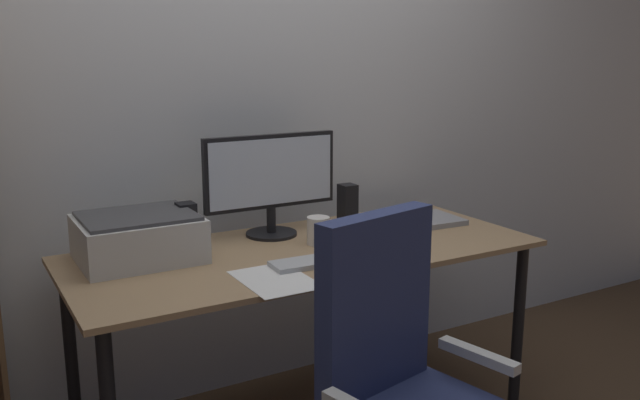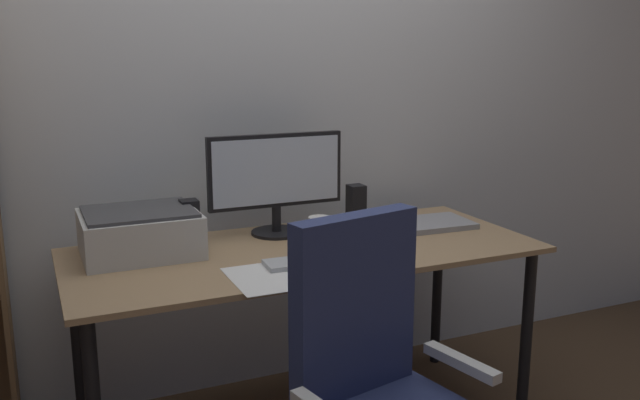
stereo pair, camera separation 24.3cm
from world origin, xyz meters
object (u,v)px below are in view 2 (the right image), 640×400
Objects in this scene: keyboard at (307,262)px; printer at (140,232)px; monitor at (276,177)px; mouse at (363,250)px; speaker_left at (190,222)px; speaker_right at (356,205)px; laptop at (431,223)px; desk at (305,268)px; coffee_mug at (320,230)px.

keyboard is 0.72× the size of printer.
monitor reaches higher than mouse.
speaker_right is (0.69, 0.00, 0.00)m from speaker_left.
speaker_left reaches higher than laptop.
speaker_right is (0.35, -0.01, -0.14)m from monitor.
speaker_right reaches higher than printer.
speaker_left is (-0.35, -0.01, -0.14)m from monitor.
monitor is (-0.03, 0.22, 0.31)m from desk.
speaker_left reaches higher than coffee_mug.
printer reaches higher than desk.
speaker_left is 0.20m from printer.
speaker_left is at bearing 149.96° from desk.
coffee_mug is 0.31m from speaker_right.
coffee_mug is at bearing -63.34° from monitor.
laptop is 1.88× the size of speaker_left.
keyboard is 0.25m from coffee_mug.
speaker_right is at bearing 3.25° from printer.
desk is at bearing -159.83° from coffee_mug.
mouse is 0.93× the size of coffee_mug.
desk is 0.42m from speaker_right.
keyboard is at bearing -155.31° from laptop.
speaker_left reaches higher than printer.
speaker_right is at bearing 72.77° from mouse.
laptop is at bearing 24.00° from keyboard.
mouse is 0.50m from laptop.
laptop is 0.98m from speaker_left.
speaker_right is at bearing 157.13° from laptop.
monitor is 1.87× the size of keyboard.
mouse is at bearing -23.92° from printer.
keyboard is 0.56m from speaker_right.
monitor reaches higher than laptop.
monitor is at bearing 6.19° from printer.
keyboard is 0.61m from printer.
monitor is 5.64× the size of mouse.
coffee_mug is at bearing -170.89° from laptop.
monitor is at bearing 86.96° from keyboard.
printer is at bearing 179.05° from laptop.
coffee_mug is 0.61× the size of speaker_right.
mouse is 0.24× the size of printer.
keyboard is at bearing -124.00° from coffee_mug.
coffee_mug is 0.61× the size of speaker_left.
desk is 4.26× the size of printer.
mouse is 0.30× the size of laptop.
speaker_right is 0.42× the size of printer.
printer reaches higher than coffee_mug.
mouse is at bearing -34.84° from speaker_left.
monitor reaches higher than speaker_left.
laptop is at bearing -4.26° from printer.
coffee_mug reaches higher than mouse.
printer is (-0.19, -0.05, -0.00)m from speaker_left.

